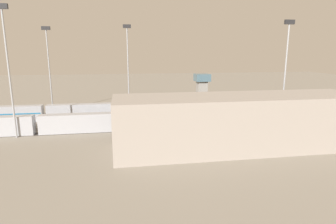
# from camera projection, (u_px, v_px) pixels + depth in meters

# --- Properties ---
(ground_plane) EXTENTS (400.00, 400.00, 0.00)m
(ground_plane) POSITION_uv_depth(u_px,v_px,m) (154.00, 119.00, 90.61)
(ground_plane) COLOR gray
(track_bed_0) EXTENTS (140.00, 2.80, 0.12)m
(track_bed_0) POSITION_uv_depth(u_px,v_px,m) (150.00, 111.00, 102.66)
(track_bed_0) COLOR #3D3833
(track_bed_0) RESTS_ON ground_plane
(track_bed_1) EXTENTS (140.00, 2.80, 0.12)m
(track_bed_1) POSITION_uv_depth(u_px,v_px,m) (152.00, 114.00, 97.83)
(track_bed_1) COLOR #3D3833
(track_bed_1) RESTS_ON ground_plane
(track_bed_2) EXTENTS (140.00, 2.80, 0.12)m
(track_bed_2) POSITION_uv_depth(u_px,v_px,m) (153.00, 117.00, 93.01)
(track_bed_2) COLOR #4C443D
(track_bed_2) RESTS_ON ground_plane
(track_bed_3) EXTENTS (140.00, 2.80, 0.12)m
(track_bed_3) POSITION_uv_depth(u_px,v_px,m) (155.00, 120.00, 88.19)
(track_bed_3) COLOR #4C443D
(track_bed_3) RESTS_ON ground_plane
(track_bed_4) EXTENTS (140.00, 2.80, 0.12)m
(track_bed_4) POSITION_uv_depth(u_px,v_px,m) (157.00, 124.00, 83.37)
(track_bed_4) COLOR #4C443D
(track_bed_4) RESTS_ON ground_plane
(track_bed_5) EXTENTS (140.00, 2.80, 0.12)m
(track_bed_5) POSITION_uv_depth(u_px,v_px,m) (160.00, 129.00, 78.54)
(track_bed_5) COLOR #3D3833
(track_bed_5) RESTS_ON ground_plane
(train_on_track_5) EXTENTS (119.80, 3.00, 5.00)m
(train_on_track_5) POSITION_uv_depth(u_px,v_px,m) (173.00, 119.00, 78.62)
(train_on_track_5) COLOR #A8AAB2
(train_on_track_5) RESTS_ON ground_plane
(train_on_track_4) EXTENTS (47.20, 3.06, 3.80)m
(train_on_track_4) POSITION_uv_depth(u_px,v_px,m) (156.00, 118.00, 82.92)
(train_on_track_4) COLOR #B7BABF
(train_on_track_4) RESTS_ON ground_plane
(train_on_track_0) EXTENTS (10.00, 3.00, 5.00)m
(train_on_track_0) POSITION_uv_depth(u_px,v_px,m) (281.00, 101.00, 110.64)
(train_on_track_0) COLOR gold
(train_on_track_0) RESTS_ON ground_plane
(train_on_track_2) EXTENTS (119.80, 3.06, 5.00)m
(train_on_track_2) POSITION_uv_depth(u_px,v_px,m) (160.00, 109.00, 92.83)
(train_on_track_2) COLOR #A8AAB2
(train_on_track_2) RESTS_ON ground_plane
(light_mast_0) EXTENTS (2.80, 0.70, 29.83)m
(light_mast_0) POSITION_uv_depth(u_px,v_px,m) (49.00, 60.00, 96.12)
(light_mast_0) COLOR #9EA0A5
(light_mast_0) RESTS_ON ground_plane
(light_mast_1) EXTENTS (2.80, 0.70, 32.18)m
(light_mast_1) POSITION_uv_depth(u_px,v_px,m) (7.00, 57.00, 66.26)
(light_mast_1) COLOR #9EA0A5
(light_mast_1) RESTS_ON ground_plane
(light_mast_2) EXTENTS (2.80, 0.70, 30.74)m
(light_mast_2) POSITION_uv_depth(u_px,v_px,m) (128.00, 58.00, 99.38)
(light_mast_2) COLOR #9EA0A5
(light_mast_2) RESTS_ON ground_plane
(light_mast_3) EXTENTS (2.80, 0.70, 29.84)m
(light_mast_3) POSITION_uv_depth(u_px,v_px,m) (286.00, 61.00, 77.57)
(light_mast_3) COLOR #9EA0A5
(light_mast_3) RESTS_ON ground_plane
(maintenance_shed) EXTENTS (55.60, 14.41, 11.92)m
(maintenance_shed) POSITION_uv_depth(u_px,v_px,m) (240.00, 122.00, 61.87)
(maintenance_shed) COLOR #9E9389
(maintenance_shed) RESTS_ON ground_plane
(control_tower) EXTENTS (6.00, 6.00, 12.45)m
(control_tower) POSITION_uv_depth(u_px,v_px,m) (202.00, 86.00, 116.47)
(control_tower) COLOR gray
(control_tower) RESTS_ON ground_plane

